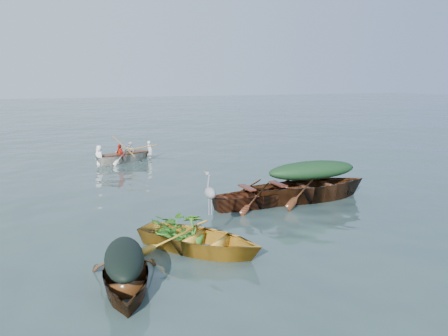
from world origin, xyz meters
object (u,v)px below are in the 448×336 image
object	(u,v)px
dark_covered_boat	(126,287)
rowed_boat	(126,162)
yellow_dinghy	(200,251)
heron	(210,200)
green_tarp_boat	(311,200)
open_wooden_boat	(262,205)

from	to	relation	value
dark_covered_boat	rowed_boat	distance (m)	11.43
yellow_dinghy	rowed_boat	bearing A→B (deg)	47.94
heron	yellow_dinghy	bearing A→B (deg)	-174.81
green_tarp_boat	open_wooden_boat	distance (m)	1.55
dark_covered_boat	rowed_boat	world-z (taller)	rowed_boat
dark_covered_boat	open_wooden_boat	size ratio (longest dim) A/B	0.78
green_tarp_boat	heron	xyz separation A→B (m)	(-3.79, -2.05, 0.92)
dark_covered_boat	green_tarp_boat	size ratio (longest dim) A/B	0.64
rowed_boat	heron	size ratio (longest dim) A/B	3.80
dark_covered_boat	heron	xyz separation A→B (m)	(2.02, 1.42, 0.92)
dark_covered_boat	heron	distance (m)	2.63
yellow_dinghy	heron	xyz separation A→B (m)	(0.38, 0.40, 0.92)
yellow_dinghy	dark_covered_boat	size ratio (longest dim) A/B	1.07
dark_covered_boat	heron	world-z (taller)	heron
open_wooden_boat	rowed_boat	world-z (taller)	open_wooden_boat
yellow_dinghy	rowed_boat	world-z (taller)	yellow_dinghy
dark_covered_boat	rowed_boat	size ratio (longest dim) A/B	0.91
green_tarp_boat	yellow_dinghy	bearing A→B (deg)	120.37
green_tarp_boat	open_wooden_boat	world-z (taller)	green_tarp_boat
heron	rowed_boat	bearing A→B (deg)	50.11
yellow_dinghy	green_tarp_boat	bearing A→B (deg)	-11.09
open_wooden_boat	heron	size ratio (longest dim) A/B	4.40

